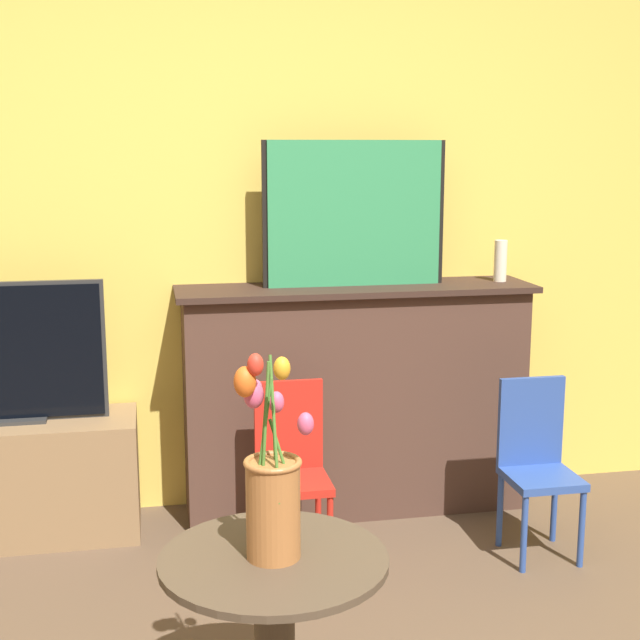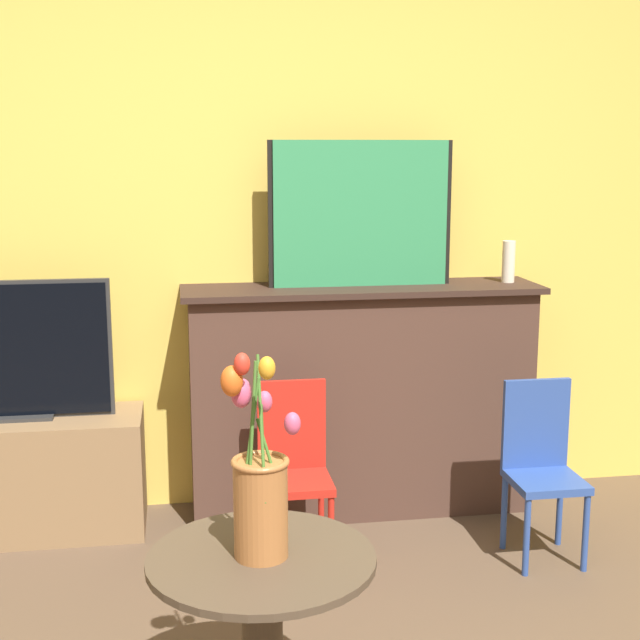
{
  "view_description": "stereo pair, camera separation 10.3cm",
  "coord_description": "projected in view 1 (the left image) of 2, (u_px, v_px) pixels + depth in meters",
  "views": [
    {
      "loc": [
        -0.45,
        -1.66,
        1.55
      ],
      "look_at": [
        0.12,
        1.25,
        0.98
      ],
      "focal_mm": 50.0,
      "sensor_mm": 36.0,
      "label": 1
    },
    {
      "loc": [
        -0.35,
        -1.68,
        1.55
      ],
      "look_at": [
        0.12,
        1.25,
        0.98
      ],
      "focal_mm": 50.0,
      "sensor_mm": 36.0,
      "label": 2
    }
  ],
  "objects": [
    {
      "name": "vase_tulips",
      "position": [
        272.0,
        489.0,
        2.19
      ],
      "size": [
        0.19,
        0.2,
        0.54
      ],
      "color": "#AD6B38",
      "rests_on": "side_table"
    },
    {
      "name": "fireplace_mantel",
      "position": [
        355.0,
        396.0,
        3.82
      ],
      "size": [
        1.5,
        0.38,
        0.98
      ],
      "color": "#4C3328",
      "rests_on": "ground"
    },
    {
      "name": "painting",
      "position": [
        355.0,
        214.0,
        3.68
      ],
      "size": [
        0.77,
        0.03,
        0.6
      ],
      "color": "black",
      "rests_on": "fireplace_mantel"
    },
    {
      "name": "wall_back",
      "position": [
        253.0,
        196.0,
        3.77
      ],
      "size": [
        8.0,
        0.06,
        2.7
      ],
      "color": "#EAC651",
      "rests_on": "ground"
    },
    {
      "name": "chair_blue",
      "position": [
        536.0,
        458.0,
        3.42
      ],
      "size": [
        0.26,
        0.26,
        0.68
      ],
      "color": "#2D4C99",
      "rests_on": "ground"
    },
    {
      "name": "mantel_candle",
      "position": [
        500.0,
        261.0,
        3.83
      ],
      "size": [
        0.05,
        0.05,
        0.18
      ],
      "color": "silver",
      "rests_on": "fireplace_mantel"
    },
    {
      "name": "chair_red",
      "position": [
        292.0,
        463.0,
        3.38
      ],
      "size": [
        0.26,
        0.26,
        0.68
      ],
      "color": "red",
      "rests_on": "ground"
    },
    {
      "name": "tv_stand",
      "position": [
        13.0,
        480.0,
        3.57
      ],
      "size": [
        0.99,
        0.37,
        0.49
      ],
      "color": "olive",
      "rests_on": "ground"
    },
    {
      "name": "tv_monitor",
      "position": [
        4.0,
        355.0,
        3.47
      ],
      "size": [
        0.78,
        0.12,
        0.56
      ],
      "color": "#2D2D2D",
      "rests_on": "tv_stand"
    },
    {
      "name": "side_table",
      "position": [
        274.0,
        627.0,
        2.26
      ],
      "size": [
        0.58,
        0.58,
        0.55
      ],
      "color": "#4C3D2D",
      "rests_on": "ground"
    }
  ]
}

